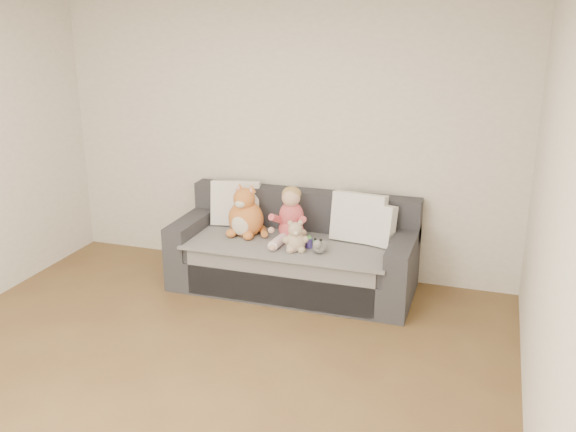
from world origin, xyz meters
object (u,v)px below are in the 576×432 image
object	(u,v)px
sofa	(294,255)
teddy_bear	(295,239)
toddler	(290,218)
plush_cat	(245,216)
sippy_cup	(309,241)

from	to	relation	value
sofa	teddy_bear	bearing A→B (deg)	-71.02
toddler	plush_cat	size ratio (longest dim) A/B	1.00
toddler	teddy_bear	size ratio (longest dim) A/B	1.78
sofa	toddler	world-z (taller)	toddler
sofa	sippy_cup	bearing A→B (deg)	-43.85
plush_cat	toddler	bearing A→B (deg)	4.93
plush_cat	sippy_cup	world-z (taller)	plush_cat
toddler	plush_cat	bearing A→B (deg)	174.80
sofa	plush_cat	bearing A→B (deg)	-174.89
sippy_cup	plush_cat	bearing A→B (deg)	167.68
plush_cat	sippy_cup	size ratio (longest dim) A/B	4.31
teddy_bear	sippy_cup	distance (m)	0.15
sofa	teddy_bear	xyz separation A→B (m)	(0.10, -0.30, 0.28)
toddler	plush_cat	world-z (taller)	toddler
teddy_bear	sippy_cup	world-z (taller)	teddy_bear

